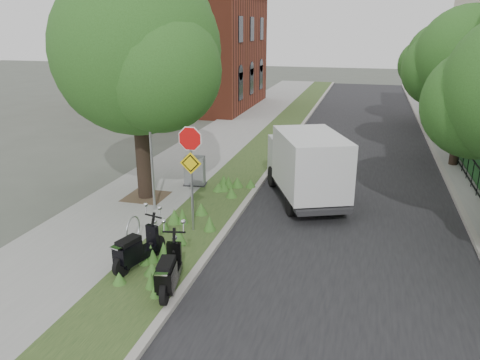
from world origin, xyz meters
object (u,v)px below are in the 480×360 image
object	(u,v)px
sign_assembly	(191,158)
utility_cabinet	(195,171)
scooter_near	(168,276)
scooter_far	(134,253)
box_truck	(307,163)

from	to	relation	value
sign_assembly	utility_cabinet	xyz separation A→B (m)	(-1.40, 3.91, -1.68)
scooter_near	utility_cabinet	bearing A→B (deg)	106.11
scooter_near	scooter_far	world-z (taller)	scooter_near
utility_cabinet	sign_assembly	bearing A→B (deg)	-70.30
sign_assembly	scooter_far	world-z (taller)	sign_assembly
scooter_far	box_truck	size ratio (longest dim) A/B	0.36
utility_cabinet	scooter_far	bearing A→B (deg)	-82.70
sign_assembly	utility_cabinet	distance (m)	4.48
sign_assembly	scooter_far	size ratio (longest dim) A/B	1.81
scooter_far	utility_cabinet	distance (m)	6.46
scooter_far	box_truck	xyz separation A→B (m)	(3.37, 6.12, 0.83)
scooter_far	sign_assembly	bearing A→B (deg)	76.96
scooter_far	utility_cabinet	bearing A→B (deg)	97.30
scooter_far	box_truck	world-z (taller)	box_truck
utility_cabinet	scooter_near	bearing A→B (deg)	-73.89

